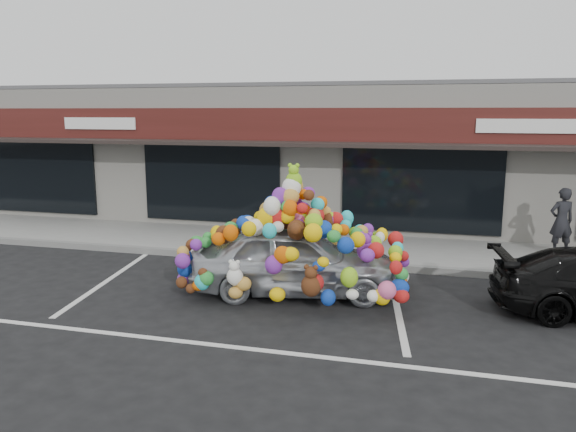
# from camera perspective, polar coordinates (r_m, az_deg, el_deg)

# --- Properties ---
(ground) EXTENTS (90.00, 90.00, 0.00)m
(ground) POSITION_cam_1_polar(r_m,az_deg,el_deg) (10.93, -4.04, -8.16)
(ground) COLOR black
(ground) RESTS_ON ground
(shop_building) EXTENTS (24.00, 7.20, 4.31)m
(shop_building) POSITION_cam_1_polar(r_m,az_deg,el_deg) (18.58, 4.37, 6.41)
(shop_building) COLOR white
(shop_building) RESTS_ON ground
(sidewalk) EXTENTS (26.00, 3.00, 0.15)m
(sidewalk) POSITION_cam_1_polar(r_m,az_deg,el_deg) (14.60, 1.04, -3.01)
(sidewalk) COLOR gray
(sidewalk) RESTS_ON ground
(kerb) EXTENTS (26.00, 0.18, 0.16)m
(kerb) POSITION_cam_1_polar(r_m,az_deg,el_deg) (13.19, -0.52, -4.49)
(kerb) COLOR slate
(kerb) RESTS_ON ground
(parking_stripe_left) EXTENTS (0.73, 4.37, 0.01)m
(parking_stripe_left) POSITION_cam_1_polar(r_m,az_deg,el_deg) (12.46, -17.88, -6.27)
(parking_stripe_left) COLOR silver
(parking_stripe_left) RESTS_ON ground
(parking_stripe_mid) EXTENTS (0.73, 4.37, 0.01)m
(parking_stripe_mid) POSITION_cam_1_polar(r_m,az_deg,el_deg) (10.60, 10.99, -8.93)
(parking_stripe_mid) COLOR silver
(parking_stripe_mid) RESTS_ON ground
(lane_line) EXTENTS (14.00, 0.12, 0.01)m
(lane_line) POSITION_cam_1_polar(r_m,az_deg,el_deg) (8.38, 4.09, -14.17)
(lane_line) COLOR silver
(lane_line) RESTS_ON ground
(toy_car) EXTENTS (2.90, 4.53, 2.48)m
(toy_car) POSITION_cam_1_polar(r_m,az_deg,el_deg) (10.85, 0.77, -3.65)
(toy_car) COLOR gray
(toy_car) RESTS_ON ground
(pedestrian_a) EXTENTS (0.68, 0.56, 1.60)m
(pedestrian_a) POSITION_cam_1_polar(r_m,az_deg,el_deg) (14.76, 26.03, -0.48)
(pedestrian_a) COLOR black
(pedestrian_a) RESTS_ON sidewalk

